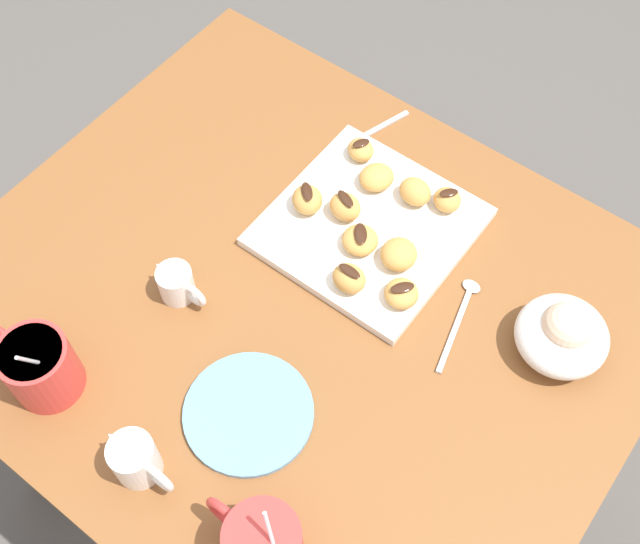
{
  "coord_description": "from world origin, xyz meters",
  "views": [
    {
      "loc": [
        -0.37,
        0.44,
        1.76
      ],
      "look_at": [
        -0.0,
        -0.05,
        0.77
      ],
      "focal_mm": 44.9,
      "sensor_mm": 36.0,
      "label": 1
    }
  ],
  "objects_px": {
    "beignet_6": "(401,293)",
    "beignet_7": "(307,200)",
    "beignet_3": "(345,207)",
    "beignet_2": "(447,200)",
    "beignet_1": "(361,150)",
    "beignet_4": "(349,278)",
    "chocolate_sauce_pitcher": "(176,283)",
    "beignet_9": "(377,177)",
    "coffee_mug_red_left": "(262,544)",
    "beignet_5": "(360,240)",
    "cream_pitcher_white": "(136,459)",
    "beignet_8": "(399,254)",
    "dining_table": "(299,343)",
    "beignet_0": "(415,192)",
    "ice_cream_bowl": "(563,334)",
    "saucer_sky_left": "(249,413)",
    "coffee_mug_red_right": "(39,366)",
    "pastry_plate_square": "(369,227)"
  },
  "relations": [
    {
      "from": "beignet_3",
      "to": "beignet_6",
      "type": "xyz_separation_m",
      "value": [
        -0.15,
        0.07,
        -0.0
      ]
    },
    {
      "from": "chocolate_sauce_pitcher",
      "to": "beignet_0",
      "type": "height_order",
      "value": "chocolate_sauce_pitcher"
    },
    {
      "from": "pastry_plate_square",
      "to": "coffee_mug_red_right",
      "type": "distance_m",
      "value": 0.52
    },
    {
      "from": "coffee_mug_red_left",
      "to": "beignet_4",
      "type": "height_order",
      "value": "coffee_mug_red_left"
    },
    {
      "from": "dining_table",
      "to": "beignet_0",
      "type": "relative_size",
      "value": 18.57
    },
    {
      "from": "beignet_1",
      "to": "beignet_8",
      "type": "relative_size",
      "value": 0.81
    },
    {
      "from": "beignet_3",
      "to": "coffee_mug_red_left",
      "type": "bearing_deg",
      "value": 115.11
    },
    {
      "from": "dining_table",
      "to": "coffee_mug_red_left",
      "type": "xyz_separation_m",
      "value": [
        -0.19,
        0.31,
        0.19
      ]
    },
    {
      "from": "beignet_5",
      "to": "coffee_mug_red_left",
      "type": "bearing_deg",
      "value": 111.04
    },
    {
      "from": "coffee_mug_red_right",
      "to": "beignet_0",
      "type": "distance_m",
      "value": 0.6
    },
    {
      "from": "coffee_mug_red_left",
      "to": "beignet_1",
      "type": "relative_size",
      "value": 3.3
    },
    {
      "from": "beignet_5",
      "to": "beignet_8",
      "type": "relative_size",
      "value": 0.97
    },
    {
      "from": "dining_table",
      "to": "saucer_sky_left",
      "type": "bearing_deg",
      "value": 107.42
    },
    {
      "from": "coffee_mug_red_left",
      "to": "ice_cream_bowl",
      "type": "relative_size",
      "value": 1.16
    },
    {
      "from": "dining_table",
      "to": "beignet_5",
      "type": "bearing_deg",
      "value": -100.08
    },
    {
      "from": "beignet_6",
      "to": "pastry_plate_square",
      "type": "bearing_deg",
      "value": -35.55
    },
    {
      "from": "ice_cream_bowl",
      "to": "beignet_8",
      "type": "distance_m",
      "value": 0.25
    },
    {
      "from": "beignet_4",
      "to": "chocolate_sauce_pitcher",
      "type": "bearing_deg",
      "value": 38.1
    },
    {
      "from": "ice_cream_bowl",
      "to": "beignet_4",
      "type": "bearing_deg",
      "value": 19.34
    },
    {
      "from": "chocolate_sauce_pitcher",
      "to": "beignet_5",
      "type": "height_order",
      "value": "chocolate_sauce_pitcher"
    },
    {
      "from": "beignet_4",
      "to": "beignet_9",
      "type": "distance_m",
      "value": 0.19
    },
    {
      "from": "beignet_6",
      "to": "beignet_7",
      "type": "xyz_separation_m",
      "value": [
        0.21,
        -0.05,
        0.0
      ]
    },
    {
      "from": "beignet_1",
      "to": "beignet_7",
      "type": "relative_size",
      "value": 0.89
    },
    {
      "from": "beignet_1",
      "to": "beignet_5",
      "type": "distance_m",
      "value": 0.17
    },
    {
      "from": "coffee_mug_red_left",
      "to": "beignet_5",
      "type": "height_order",
      "value": "coffee_mug_red_left"
    },
    {
      "from": "dining_table",
      "to": "beignet_0",
      "type": "distance_m",
      "value": 0.3
    },
    {
      "from": "chocolate_sauce_pitcher",
      "to": "beignet_8",
      "type": "height_order",
      "value": "chocolate_sauce_pitcher"
    },
    {
      "from": "beignet_2",
      "to": "beignet_8",
      "type": "xyz_separation_m",
      "value": [
        0.0,
        0.13,
        0.0
      ]
    },
    {
      "from": "beignet_1",
      "to": "beignet_8",
      "type": "bearing_deg",
      "value": 141.14
    },
    {
      "from": "beignet_8",
      "to": "saucer_sky_left",
      "type": "bearing_deg",
      "value": 85.01
    },
    {
      "from": "cream_pitcher_white",
      "to": "beignet_8",
      "type": "bearing_deg",
      "value": -101.24
    },
    {
      "from": "beignet_6",
      "to": "beignet_7",
      "type": "relative_size",
      "value": 0.99
    },
    {
      "from": "pastry_plate_square",
      "to": "chocolate_sauce_pitcher",
      "type": "distance_m",
      "value": 0.3
    },
    {
      "from": "ice_cream_bowl",
      "to": "beignet_4",
      "type": "xyz_separation_m",
      "value": [
        0.29,
        0.1,
        -0.01
      ]
    },
    {
      "from": "ice_cream_bowl",
      "to": "coffee_mug_red_right",
      "type": "bearing_deg",
      "value": 41.34
    },
    {
      "from": "beignet_3",
      "to": "beignet_2",
      "type": "bearing_deg",
      "value": -137.25
    },
    {
      "from": "beignet_0",
      "to": "beignet_4",
      "type": "distance_m",
      "value": 0.19
    },
    {
      "from": "beignet_2",
      "to": "beignet_5",
      "type": "relative_size",
      "value": 0.81
    },
    {
      "from": "beignet_6",
      "to": "beignet_7",
      "type": "height_order",
      "value": "beignet_7"
    },
    {
      "from": "pastry_plate_square",
      "to": "beignet_2",
      "type": "distance_m",
      "value": 0.13
    },
    {
      "from": "ice_cream_bowl",
      "to": "saucer_sky_left",
      "type": "bearing_deg",
      "value": 50.22
    },
    {
      "from": "beignet_0",
      "to": "ice_cream_bowl",
      "type": "bearing_deg",
      "value": 163.76
    },
    {
      "from": "chocolate_sauce_pitcher",
      "to": "beignet_9",
      "type": "bearing_deg",
      "value": -110.02
    },
    {
      "from": "ice_cream_bowl",
      "to": "beignet_7",
      "type": "height_order",
      "value": "ice_cream_bowl"
    },
    {
      "from": "coffee_mug_red_right",
      "to": "ice_cream_bowl",
      "type": "xyz_separation_m",
      "value": [
        -0.53,
        -0.47,
        -0.01
      ]
    },
    {
      "from": "coffee_mug_red_right",
      "to": "beignet_0",
      "type": "xyz_separation_m",
      "value": [
        -0.23,
        -0.55,
        -0.02
      ]
    },
    {
      "from": "beignet_4",
      "to": "beignet_3",
      "type": "bearing_deg",
      "value": -51.33
    },
    {
      "from": "beignet_4",
      "to": "coffee_mug_red_right",
      "type": "bearing_deg",
      "value": 56.44
    },
    {
      "from": "beignet_2",
      "to": "beignet_9",
      "type": "relative_size",
      "value": 0.79
    },
    {
      "from": "beignet_2",
      "to": "beignet_4",
      "type": "bearing_deg",
      "value": 79.95
    }
  ]
}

